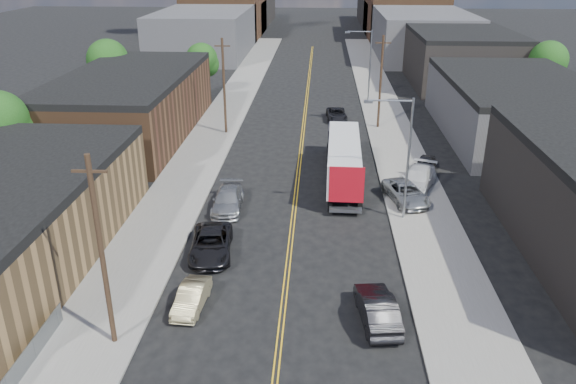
# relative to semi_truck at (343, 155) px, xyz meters

# --- Properties ---
(ground) EXTENTS (260.00, 260.00, 0.00)m
(ground) POSITION_rel_semi_truck_xyz_m (-3.81, 27.45, -2.21)
(ground) COLOR black
(ground) RESTS_ON ground
(centerline) EXTENTS (0.32, 120.00, 0.01)m
(centerline) POSITION_rel_semi_truck_xyz_m (-3.81, 12.45, -2.21)
(centerline) COLOR gold
(centerline) RESTS_ON ground
(sidewalk_left) EXTENTS (5.00, 140.00, 0.15)m
(sidewalk_left) POSITION_rel_semi_truck_xyz_m (-13.31, 12.45, -2.14)
(sidewalk_left) COLOR slate
(sidewalk_left) RESTS_ON ground
(sidewalk_right) EXTENTS (5.00, 140.00, 0.15)m
(sidewalk_right) POSITION_rel_semi_truck_xyz_m (5.69, 12.45, -2.14)
(sidewalk_right) COLOR slate
(sidewalk_right) RESTS_ON ground
(warehouse_brown) EXTENTS (12.00, 26.00, 6.60)m
(warehouse_brown) POSITION_rel_semi_truck_xyz_m (-21.81, 11.45, 1.09)
(warehouse_brown) COLOR #513420
(warehouse_brown) RESTS_ON ground
(industrial_right_b) EXTENTS (14.00, 24.00, 6.10)m
(industrial_right_b) POSITION_rel_semi_truck_xyz_m (18.19, 13.45, 0.84)
(industrial_right_b) COLOR #3B3B3E
(industrial_right_b) RESTS_ON ground
(industrial_right_c) EXTENTS (14.00, 22.00, 7.60)m
(industrial_right_c) POSITION_rel_semi_truck_xyz_m (18.19, 39.45, 1.59)
(industrial_right_c) COLOR black
(industrial_right_c) RESTS_ON ground
(skyline_left_a) EXTENTS (16.00, 30.00, 8.00)m
(skyline_left_a) POSITION_rel_semi_truck_xyz_m (-23.81, 62.45, 1.79)
(skyline_left_a) COLOR #3B3B3E
(skyline_left_a) RESTS_ON ground
(skyline_right_a) EXTENTS (16.00, 30.00, 8.00)m
(skyline_right_a) POSITION_rel_semi_truck_xyz_m (16.19, 62.45, 1.79)
(skyline_right_a) COLOR #3B3B3E
(skyline_right_a) RESTS_ON ground
(skyline_left_b) EXTENTS (16.00, 26.00, 10.00)m
(skyline_left_b) POSITION_rel_semi_truck_xyz_m (-23.81, 87.45, 2.79)
(skyline_left_b) COLOR #513420
(skyline_left_b) RESTS_ON ground
(skyline_right_b) EXTENTS (16.00, 26.00, 10.00)m
(skyline_right_b) POSITION_rel_semi_truck_xyz_m (16.19, 87.45, 2.79)
(skyline_right_b) COLOR #513420
(skyline_right_b) RESTS_ON ground
(skyline_left_c) EXTENTS (16.00, 40.00, 7.00)m
(skyline_left_c) POSITION_rel_semi_truck_xyz_m (-23.81, 107.45, 1.29)
(skyline_left_c) COLOR black
(skyline_left_c) RESTS_ON ground
(skyline_right_c) EXTENTS (16.00, 40.00, 7.00)m
(skyline_right_c) POSITION_rel_semi_truck_xyz_m (16.19, 107.45, 1.29)
(skyline_right_c) COLOR black
(skyline_right_c) RESTS_ON ground
(streetlight_near) EXTENTS (3.39, 0.25, 9.00)m
(streetlight_near) POSITION_rel_semi_truck_xyz_m (3.79, -7.55, 3.12)
(streetlight_near) COLOR gray
(streetlight_near) RESTS_ON ground
(streetlight_far) EXTENTS (3.39, 0.25, 9.00)m
(streetlight_far) POSITION_rel_semi_truck_xyz_m (3.79, 27.45, 3.12)
(streetlight_far) COLOR gray
(streetlight_far) RESTS_ON ground
(utility_pole_left_near) EXTENTS (1.60, 0.26, 10.00)m
(utility_pole_left_near) POSITION_rel_semi_truck_xyz_m (-12.01, -22.55, 2.93)
(utility_pole_left_near) COLOR black
(utility_pole_left_near) RESTS_ON ground
(utility_pole_left_far) EXTENTS (1.60, 0.26, 10.00)m
(utility_pole_left_far) POSITION_rel_semi_truck_xyz_m (-12.01, 12.45, 2.93)
(utility_pole_left_far) COLOR black
(utility_pole_left_far) RESTS_ON ground
(utility_pole_right) EXTENTS (1.60, 0.26, 10.00)m
(utility_pole_right) POSITION_rel_semi_truck_xyz_m (4.39, 15.45, 2.93)
(utility_pole_right) COLOR black
(utility_pole_right) RESTS_ON ground
(tree_left_near) EXTENTS (4.85, 4.76, 7.91)m
(tree_left_near) POSITION_rel_semi_truck_xyz_m (-27.75, -2.55, 2.97)
(tree_left_near) COLOR black
(tree_left_near) RESTS_ON ground
(tree_left_mid) EXTENTS (5.10, 5.04, 8.37)m
(tree_left_mid) POSITION_rel_semi_truck_xyz_m (-27.75, 22.45, 3.27)
(tree_left_mid) COLOR black
(tree_left_mid) RESTS_ON ground
(tree_left_far) EXTENTS (4.35, 4.20, 6.97)m
(tree_left_far) POSITION_rel_semi_truck_xyz_m (-17.75, 29.45, 2.36)
(tree_left_far) COLOR black
(tree_left_far) RESTS_ON ground
(tree_right_far) EXTENTS (4.85, 4.76, 7.91)m
(tree_right_far) POSITION_rel_semi_truck_xyz_m (26.25, 27.45, 2.97)
(tree_right_far) COLOR black
(tree_right_far) RESTS_ON ground
(semi_truck) EXTENTS (2.84, 14.89, 3.88)m
(semi_truck) POSITION_rel_semi_truck_xyz_m (0.00, 0.00, 0.00)
(semi_truck) COLOR beige
(semi_truck) RESTS_ON ground
(car_left_b) EXTENTS (1.62, 3.94, 1.27)m
(car_left_b) POSITION_rel_semi_truck_xyz_m (-8.81, -19.31, -1.58)
(car_left_b) COLOR #9A8F65
(car_left_b) RESTS_ON ground
(car_left_c) EXTENTS (3.13, 5.78, 1.54)m
(car_left_c) POSITION_rel_semi_truck_xyz_m (-8.81, -13.46, -1.44)
(car_left_c) COLOR black
(car_left_c) RESTS_ON ground
(car_left_d) EXTENTS (2.30, 5.31, 1.52)m
(car_left_d) POSITION_rel_semi_truck_xyz_m (-8.81, -6.55, -1.45)
(car_left_d) COLOR gray
(car_left_d) RESTS_ON ground
(car_right_oncoming) EXTENTS (2.30, 5.06, 1.61)m
(car_right_oncoming) POSITION_rel_semi_truck_xyz_m (1.19, -20.01, -1.41)
(car_right_oncoming) COLOR black
(car_right_oncoming) RESTS_ON ground
(car_right_lot_a) EXTENTS (3.62, 5.64, 1.45)m
(car_right_lot_a) POSITION_rel_semi_truck_xyz_m (4.73, -4.63, -1.34)
(car_right_lot_a) COLOR #96999B
(car_right_lot_a) RESTS_ON sidewalk_right
(car_right_lot_b) EXTENTS (4.30, 6.15, 1.65)m
(car_right_lot_b) POSITION_rel_semi_truck_xyz_m (5.99, -2.01, -1.23)
(car_right_lot_b) COLOR silver
(car_right_lot_b) RESTS_ON sidewalk_right
(car_right_lot_c) EXTENTS (2.87, 4.37, 1.38)m
(car_right_lot_c) POSITION_rel_semi_truck_xyz_m (7.19, 1.61, -1.37)
(car_right_lot_c) COLOR black
(car_right_lot_c) RESTS_ON sidewalk_right
(car_ahead_truck) EXTENTS (2.48, 4.88, 1.32)m
(car_ahead_truck) POSITION_rel_semi_truck_xyz_m (-0.10, 18.40, -1.55)
(car_ahead_truck) COLOR black
(car_ahead_truck) RESTS_ON ground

